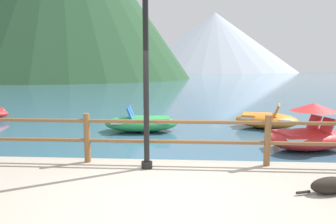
{
  "coord_description": "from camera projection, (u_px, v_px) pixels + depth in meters",
  "views": [
    {
      "loc": [
        0.23,
        -4.25,
        2.22
      ],
      "look_at": [
        -0.37,
        5.0,
        0.9
      ],
      "focal_mm": 33.76,
      "sensor_mm": 36.0,
      "label": 1
    }
  ],
  "objects": [
    {
      "name": "ground_plane",
      "position": [
        187.0,
        83.0,
        44.05
      ],
      "size": [
        200.0,
        200.0,
        0.0
      ],
      "primitive_type": "plane",
      "color": "#38607A"
    },
    {
      "name": "pedal_boat_3",
      "position": [
        142.0,
        123.0,
        10.99
      ],
      "size": [
        2.63,
        1.54,
        0.88
      ],
      "color": "green",
      "rests_on": "ground"
    },
    {
      "name": "dog_resting",
      "position": [
        334.0,
        184.0,
        4.6
      ],
      "size": [
        1.06,
        0.49,
        0.26
      ],
      "color": "black",
      "rests_on": "promenade_dock"
    },
    {
      "name": "pedal_boat_5",
      "position": [
        309.0,
        134.0,
        8.54
      ],
      "size": [
        2.53,
        1.88,
        1.27
      ],
      "color": "red",
      "rests_on": "ground"
    },
    {
      "name": "lamp_post",
      "position": [
        146.0,
        29.0,
        5.39
      ],
      "size": [
        0.28,
        0.28,
        4.1
      ],
      "color": "black",
      "rests_on": "promenade_dock"
    },
    {
      "name": "dock_railing",
      "position": [
        176.0,
        134.0,
        5.92
      ],
      "size": [
        23.92,
        0.12,
        0.95
      ],
      "color": "brown",
      "rests_on": "promenade_dock"
    },
    {
      "name": "pedal_boat_2",
      "position": [
        266.0,
        120.0,
        11.61
      ],
      "size": [
        2.5,
        1.87,
        0.89
      ],
      "color": "orange",
      "rests_on": "ground"
    },
    {
      "name": "distant_peak",
      "position": [
        214.0,
        43.0,
        138.36
      ],
      "size": [
        70.71,
        70.71,
        25.81
      ],
      "primitive_type": "cone",
      "color": "#A8B2C1",
      "rests_on": "ground"
    }
  ]
}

